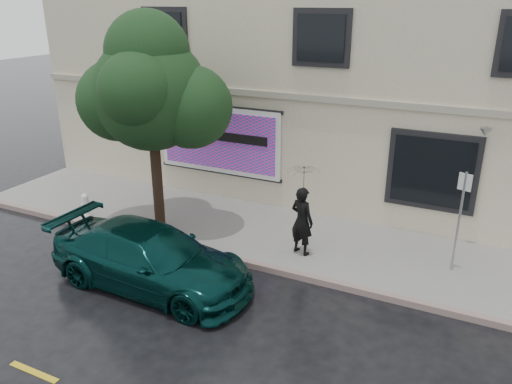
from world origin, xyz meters
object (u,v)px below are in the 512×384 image
at_px(pedestrian, 302,221).
at_px(car, 151,258).
at_px(street_tree, 151,94).
at_px(fire_hydrant, 86,205).

bearing_deg(pedestrian, car, 63.67).
distance_m(car, pedestrian, 3.76).
bearing_deg(car, pedestrian, -42.47).
distance_m(street_tree, fire_hydrant, 4.16).
height_order(pedestrian, street_tree, street_tree).
bearing_deg(pedestrian, street_tree, 21.37).
relative_size(street_tree, fire_hydrant, 7.32).
bearing_deg(fire_hydrant, street_tree, 7.26).
distance_m(pedestrian, street_tree, 5.03).
height_order(pedestrian, fire_hydrant, pedestrian).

